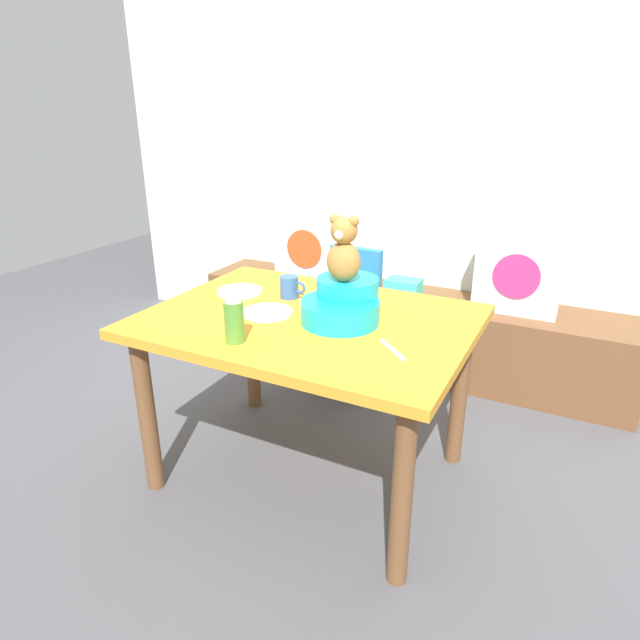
{
  "coord_description": "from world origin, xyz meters",
  "views": [
    {
      "loc": [
        0.95,
        -1.75,
        1.53
      ],
      "look_at": [
        0.0,
        0.1,
        0.69
      ],
      "focal_mm": 30.56,
      "sensor_mm": 36.0,
      "label": 1
    }
  ],
  "objects_px": {
    "pillow_floral_right": "(518,273)",
    "dinner_plate_near": "(240,291)",
    "infant_seat_teal": "(343,303)",
    "dining_table": "(309,340)",
    "pillow_floral_left": "(310,247)",
    "book_stack": "(404,286)",
    "ketchup_bottle": "(234,318)",
    "coffee_mug": "(290,287)",
    "highchair": "(345,301)",
    "teddy_bear": "(344,251)",
    "dinner_plate_far": "(268,312)"
  },
  "relations": [
    {
      "from": "pillow_floral_left",
      "to": "teddy_bear",
      "type": "relative_size",
      "value": 1.76
    },
    {
      "from": "pillow_floral_right",
      "to": "dining_table",
      "type": "height_order",
      "value": "pillow_floral_right"
    },
    {
      "from": "ketchup_bottle",
      "to": "coffee_mug",
      "type": "bearing_deg",
      "value": 97.06
    },
    {
      "from": "book_stack",
      "to": "teddy_bear",
      "type": "bearing_deg",
      "value": -82.9
    },
    {
      "from": "dining_table",
      "to": "dinner_plate_near",
      "type": "distance_m",
      "value": 0.44
    },
    {
      "from": "infant_seat_teal",
      "to": "coffee_mug",
      "type": "bearing_deg",
      "value": 156.31
    },
    {
      "from": "dining_table",
      "to": "dinner_plate_near",
      "type": "bearing_deg",
      "value": 163.88
    },
    {
      "from": "book_stack",
      "to": "ketchup_bottle",
      "type": "bearing_deg",
      "value": -93.88
    },
    {
      "from": "ketchup_bottle",
      "to": "pillow_floral_right",
      "type": "bearing_deg",
      "value": 64.12
    },
    {
      "from": "infant_seat_teal",
      "to": "dinner_plate_far",
      "type": "relative_size",
      "value": 1.65
    },
    {
      "from": "teddy_bear",
      "to": "infant_seat_teal",
      "type": "bearing_deg",
      "value": 90.0
    },
    {
      "from": "pillow_floral_right",
      "to": "ketchup_bottle",
      "type": "height_order",
      "value": "ketchup_bottle"
    },
    {
      "from": "pillow_floral_right",
      "to": "pillow_floral_left",
      "type": "bearing_deg",
      "value": 180.0
    },
    {
      "from": "highchair",
      "to": "coffee_mug",
      "type": "height_order",
      "value": "coffee_mug"
    },
    {
      "from": "infant_seat_teal",
      "to": "dinner_plate_near",
      "type": "height_order",
      "value": "infant_seat_teal"
    },
    {
      "from": "pillow_floral_right",
      "to": "ketchup_bottle",
      "type": "bearing_deg",
      "value": -115.88
    },
    {
      "from": "pillow_floral_left",
      "to": "book_stack",
      "type": "height_order",
      "value": "pillow_floral_left"
    },
    {
      "from": "infant_seat_teal",
      "to": "teddy_bear",
      "type": "height_order",
      "value": "teddy_bear"
    },
    {
      "from": "coffee_mug",
      "to": "dinner_plate_near",
      "type": "xyz_separation_m",
      "value": [
        -0.23,
        -0.04,
        -0.04
      ]
    },
    {
      "from": "book_stack",
      "to": "teddy_bear",
      "type": "distance_m",
      "value": 1.31
    },
    {
      "from": "pillow_floral_right",
      "to": "infant_seat_teal",
      "type": "relative_size",
      "value": 1.33
    },
    {
      "from": "book_stack",
      "to": "coffee_mug",
      "type": "bearing_deg",
      "value": -98.9
    },
    {
      "from": "dinner_plate_near",
      "to": "dinner_plate_far",
      "type": "relative_size",
      "value": 1.0
    },
    {
      "from": "dinner_plate_far",
      "to": "teddy_bear",
      "type": "bearing_deg",
      "value": 13.35
    },
    {
      "from": "pillow_floral_right",
      "to": "book_stack",
      "type": "bearing_deg",
      "value": 178.12
    },
    {
      "from": "coffee_mug",
      "to": "dinner_plate_far",
      "type": "height_order",
      "value": "coffee_mug"
    },
    {
      "from": "pillow_floral_right",
      "to": "dinner_plate_near",
      "type": "relative_size",
      "value": 2.2
    },
    {
      "from": "ketchup_bottle",
      "to": "coffee_mug",
      "type": "height_order",
      "value": "ketchup_bottle"
    },
    {
      "from": "pillow_floral_left",
      "to": "highchair",
      "type": "height_order",
      "value": "pillow_floral_left"
    },
    {
      "from": "infant_seat_teal",
      "to": "dinner_plate_far",
      "type": "height_order",
      "value": "infant_seat_teal"
    },
    {
      "from": "infant_seat_teal",
      "to": "teddy_bear",
      "type": "relative_size",
      "value": 1.32
    },
    {
      "from": "infant_seat_teal",
      "to": "ketchup_bottle",
      "type": "xyz_separation_m",
      "value": [
        -0.25,
        -0.35,
        0.02
      ]
    },
    {
      "from": "dinner_plate_near",
      "to": "pillow_floral_right",
      "type": "bearing_deg",
      "value": 46.32
    },
    {
      "from": "pillow_floral_right",
      "to": "ketchup_bottle",
      "type": "xyz_separation_m",
      "value": [
        -0.74,
        -1.53,
        0.15
      ]
    },
    {
      "from": "pillow_floral_left",
      "to": "highchair",
      "type": "bearing_deg",
      "value": -43.6
    },
    {
      "from": "pillow_floral_right",
      "to": "teddy_bear",
      "type": "xyz_separation_m",
      "value": [
        -0.49,
        -1.18,
        0.34
      ]
    },
    {
      "from": "book_stack",
      "to": "pillow_floral_right",
      "type": "bearing_deg",
      "value": -1.88
    },
    {
      "from": "infant_seat_teal",
      "to": "dinner_plate_near",
      "type": "relative_size",
      "value": 1.65
    },
    {
      "from": "book_stack",
      "to": "highchair",
      "type": "xyz_separation_m",
      "value": [
        -0.19,
        -0.44,
        0.02
      ]
    },
    {
      "from": "dining_table",
      "to": "highchair",
      "type": "xyz_separation_m",
      "value": [
        -0.2,
        0.78,
        -0.12
      ]
    },
    {
      "from": "dinner_plate_far",
      "to": "book_stack",
      "type": "bearing_deg",
      "value": 83.34
    },
    {
      "from": "coffee_mug",
      "to": "highchair",
      "type": "bearing_deg",
      "value": 91.97
    },
    {
      "from": "pillow_floral_left",
      "to": "pillow_floral_right",
      "type": "bearing_deg",
      "value": 0.0
    },
    {
      "from": "pillow_floral_left",
      "to": "book_stack",
      "type": "bearing_deg",
      "value": 1.92
    },
    {
      "from": "infant_seat_teal",
      "to": "pillow_floral_right",
      "type": "bearing_deg",
      "value": 67.5
    },
    {
      "from": "highchair",
      "to": "teddy_bear",
      "type": "distance_m",
      "value": 0.97
    },
    {
      "from": "teddy_bear",
      "to": "dinner_plate_near",
      "type": "relative_size",
      "value": 1.25
    },
    {
      "from": "dinner_plate_far",
      "to": "pillow_floral_right",
      "type": "bearing_deg",
      "value": 57.83
    },
    {
      "from": "infant_seat_teal",
      "to": "dinner_plate_near",
      "type": "bearing_deg",
      "value": 170.24
    },
    {
      "from": "ketchup_bottle",
      "to": "dinner_plate_far",
      "type": "distance_m",
      "value": 0.3
    }
  ]
}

